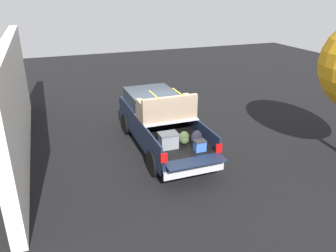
% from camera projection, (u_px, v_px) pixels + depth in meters
% --- Properties ---
extents(ground_plane, '(40.00, 40.00, 0.00)m').
position_uv_depth(ground_plane, '(162.00, 147.00, 12.42)').
color(ground_plane, black).
extents(pickup_truck, '(6.05, 2.06, 2.23)m').
position_uv_depth(pickup_truck, '(159.00, 120.00, 12.35)').
color(pickup_truck, '#162138').
rests_on(pickup_truck, ground_plane).
extents(building_facade, '(10.57, 0.36, 3.92)m').
position_uv_depth(building_facade, '(16.00, 101.00, 11.32)').
color(building_facade, silver).
rests_on(building_facade, ground_plane).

